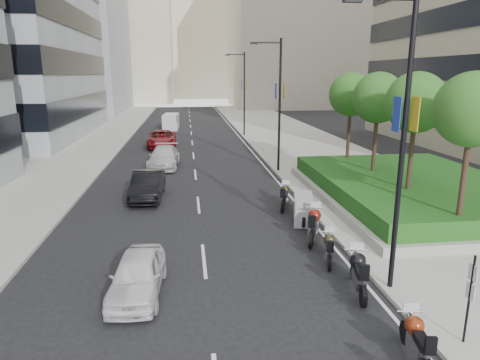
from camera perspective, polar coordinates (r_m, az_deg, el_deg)
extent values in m
plane|color=black|center=(12.82, 3.02, -17.72)|extent=(160.00, 160.00, 0.00)
cube|color=#9E9B93|center=(42.70, 7.93, 4.90)|extent=(10.00, 100.00, 0.15)
cube|color=#9E9B93|center=(42.47, -20.70, 4.07)|extent=(8.00, 100.00, 0.15)
cube|color=silver|center=(41.67, 0.84, 4.71)|extent=(0.12, 100.00, 0.01)
cube|color=silver|center=(41.28, -6.35, 4.53)|extent=(0.12, 100.00, 0.01)
cube|color=gray|center=(84.08, -23.53, 18.55)|extent=(22.00, 26.00, 30.00)
cube|color=#B7AD93|center=(94.52, 8.19, 20.72)|extent=(28.00, 24.00, 36.00)
cube|color=#B7AD93|center=(112.35, -16.14, 18.73)|extent=(26.00, 24.00, 34.00)
cube|color=#B7AD93|center=(131.36, -5.64, 19.30)|extent=(30.00, 24.00, 38.00)
cube|color=#99978E|center=(24.78, 22.14, -1.99)|extent=(10.00, 14.00, 0.40)
cube|color=#154513|center=(24.63, 22.26, -0.65)|extent=(9.40, 13.40, 0.80)
cylinder|color=#332319|center=(18.56, 27.56, -0.66)|extent=(0.22, 0.22, 4.00)
sphere|color=#285219|center=(18.12, 28.59, 8.25)|extent=(2.80, 2.80, 2.80)
cylinder|color=#332319|center=(21.87, 21.73, 1.96)|extent=(0.22, 0.22, 4.00)
sphere|color=#285219|center=(21.50, 22.43, 9.54)|extent=(2.80, 2.80, 2.80)
cylinder|color=#332319|center=(25.38, 17.46, 3.86)|extent=(0.22, 0.22, 4.00)
sphere|color=#285219|center=(25.06, 17.95, 10.40)|extent=(2.80, 2.80, 2.80)
cylinder|color=#332319|center=(29.01, 14.23, 5.28)|extent=(0.22, 0.22, 4.00)
sphere|color=#285219|center=(28.74, 14.58, 11.00)|extent=(2.80, 2.80, 2.80)
cylinder|color=black|center=(13.49, 20.82, 3.54)|extent=(0.16, 0.16, 9.00)
cube|color=black|center=(12.70, 14.79, 22.24)|extent=(0.50, 0.22, 0.14)
cube|color=gold|center=(13.49, 22.29, 8.14)|extent=(0.02, 0.45, 1.00)
cube|color=navy|center=(13.22, 20.15, 8.23)|extent=(0.02, 0.45, 1.00)
cylinder|color=black|center=(29.49, 5.30, 9.60)|extent=(0.16, 0.16, 9.00)
cylinder|color=black|center=(29.29, 3.69, 17.82)|extent=(1.80, 0.10, 0.10)
cube|color=black|center=(29.14, 1.86, 17.76)|extent=(0.50, 0.22, 0.14)
cube|color=gold|center=(29.49, 5.89, 11.72)|extent=(0.02, 0.45, 1.00)
cube|color=navy|center=(29.37, 4.81, 11.74)|extent=(0.02, 0.45, 1.00)
cylinder|color=black|center=(47.20, 0.57, 11.29)|extent=(0.16, 0.16, 9.00)
cylinder|color=black|center=(47.08, -0.54, 16.39)|extent=(1.80, 0.10, 0.10)
cube|color=black|center=(46.98, -1.68, 16.33)|extent=(0.50, 0.22, 0.14)
cube|color=gold|center=(47.20, 0.92, 12.62)|extent=(0.02, 0.45, 1.00)
cube|color=navy|center=(47.12, 0.23, 12.62)|extent=(0.02, 0.45, 1.00)
cylinder|color=black|center=(12.34, 28.20, -14.19)|extent=(0.06, 0.06, 2.50)
cube|color=silver|center=(12.01, 28.64, -10.80)|extent=(0.02, 0.32, 0.42)
cube|color=silver|center=(12.21, 28.36, -12.94)|extent=(0.02, 0.32, 0.42)
cylinder|color=black|center=(12.37, 21.18, -18.42)|extent=(0.21, 0.61, 0.60)
cube|color=silver|center=(11.64, 22.61, -19.83)|extent=(0.42, 0.86, 0.40)
sphere|color=maroon|center=(11.69, 22.23, -17.49)|extent=(0.46, 0.46, 0.46)
cube|color=black|center=(11.25, 23.29, -19.30)|extent=(0.38, 0.76, 0.15)
cylinder|color=silver|center=(11.80, 21.89, -15.97)|extent=(0.71, 0.16, 0.05)
cylinder|color=black|center=(13.59, 16.11, -14.68)|extent=(0.28, 0.69, 0.68)
cylinder|color=black|center=(15.12, 14.94, -11.54)|extent=(0.28, 0.69, 0.68)
cube|color=silver|center=(14.22, 15.57, -12.46)|extent=(0.52, 0.98, 0.46)
sphere|color=black|center=(14.37, 15.45, -10.34)|extent=(0.52, 0.52, 0.52)
cube|color=black|center=(13.78, 15.90, -11.76)|extent=(0.48, 0.86, 0.17)
cylinder|color=silver|center=(14.54, 15.32, -9.00)|extent=(0.80, 0.23, 0.05)
cylinder|color=black|center=(15.60, 11.86, -10.78)|extent=(0.27, 0.56, 0.56)
cylinder|color=black|center=(16.91, 11.71, -8.75)|extent=(0.27, 0.56, 0.56)
cube|color=silver|center=(16.15, 11.81, -9.29)|extent=(0.48, 0.81, 0.38)
sphere|color=#2D2919|center=(16.30, 11.84, -7.78)|extent=(0.43, 0.43, 0.43)
cube|color=black|center=(15.79, 11.89, -8.72)|extent=(0.44, 0.72, 0.14)
cylinder|color=silver|center=(16.45, 11.85, -6.83)|extent=(0.65, 0.24, 0.04)
cylinder|color=black|center=(17.31, 9.43, -7.86)|extent=(0.39, 0.69, 0.69)
cylinder|color=black|center=(18.98, 10.02, -5.89)|extent=(0.39, 0.69, 0.69)
cube|color=silver|center=(18.03, 9.75, -6.32)|extent=(0.67, 1.01, 0.47)
sphere|color=maroon|center=(18.23, 9.93, -4.68)|extent=(0.54, 0.54, 0.54)
cube|color=black|center=(17.59, 9.68, -5.60)|extent=(0.61, 0.90, 0.18)
cylinder|color=silver|center=(18.44, 10.05, -3.66)|extent=(0.79, 0.37, 0.06)
cylinder|color=black|center=(19.49, 8.45, -5.43)|extent=(0.26, 0.62, 0.61)
cylinder|color=black|center=(20.98, 8.33, -4.00)|extent=(0.26, 0.62, 0.61)
cube|color=gray|center=(20.13, 8.42, -3.78)|extent=(1.30, 2.21, 1.23)
cylinder|color=black|center=(21.34, 5.68, -3.57)|extent=(0.33, 0.64, 0.64)
cylinder|color=black|center=(22.91, 6.15, -2.35)|extent=(0.33, 0.64, 0.64)
cube|color=silver|center=(22.03, 5.92, -2.54)|extent=(0.58, 0.93, 0.43)
sphere|color=#292717|center=(22.24, 6.04, -1.33)|extent=(0.49, 0.49, 0.49)
cube|color=black|center=(21.64, 5.85, -1.93)|extent=(0.52, 0.82, 0.16)
cylinder|color=silver|center=(22.45, 6.13, -0.59)|extent=(0.74, 0.30, 0.05)
imported|color=silver|center=(14.00, -13.51, -12.20)|extent=(1.75, 3.89, 1.30)
imported|color=black|center=(24.14, -12.22, -0.69)|extent=(1.75, 4.58, 1.49)
imported|color=#BCBCBE|center=(32.09, -10.10, 3.03)|extent=(2.36, 5.25, 1.49)
imported|color=maroon|center=(41.01, -10.38, 5.43)|extent=(2.73, 5.68, 1.56)
cube|color=silver|center=(54.29, -9.19, 7.69)|extent=(1.98, 4.54, 1.86)
cube|color=silver|center=(52.67, -9.23, 7.01)|extent=(1.75, 1.18, 0.98)
cylinder|color=black|center=(52.81, -10.00, 6.80)|extent=(0.22, 0.62, 0.62)
cylinder|color=black|center=(52.75, -8.45, 6.86)|extent=(0.22, 0.62, 0.62)
cylinder|color=black|center=(55.80, -9.86, 7.19)|extent=(0.22, 0.62, 0.62)
cylinder|color=black|center=(55.75, -8.39, 7.24)|extent=(0.22, 0.62, 0.62)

